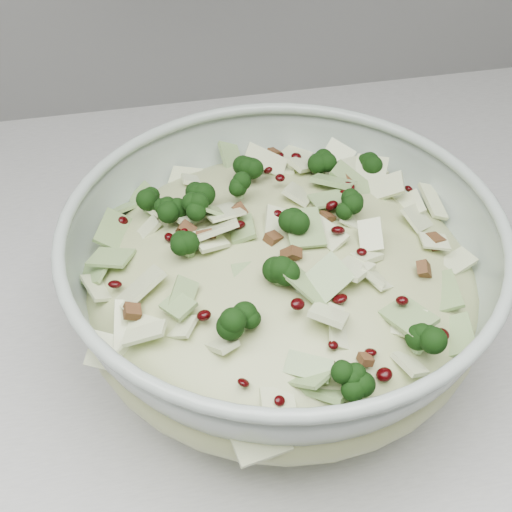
{
  "coord_description": "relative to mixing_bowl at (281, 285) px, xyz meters",
  "views": [
    {
      "loc": [
        -0.67,
        1.25,
        1.34
      ],
      "look_at": [
        -0.6,
        1.61,
        0.99
      ],
      "focal_mm": 50.0,
      "sensor_mm": 36.0,
      "label": 1
    }
  ],
  "objects": [
    {
      "name": "mixing_bowl",
      "position": [
        0.0,
        0.0,
        0.0
      ],
      "size": [
        0.37,
        0.37,
        0.13
      ],
      "rotation": [
        0.0,
        0.0,
        -0.2
      ],
      "color": "#A3B3A7",
      "rests_on": "counter"
    },
    {
      "name": "salad",
      "position": [
        0.0,
        -0.0,
        0.02
      ],
      "size": [
        0.36,
        0.36,
        0.13
      ],
      "rotation": [
        0.0,
        0.0,
        -0.3
      ],
      "color": "#B1B67C",
      "rests_on": "mixing_bowl"
    }
  ]
}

